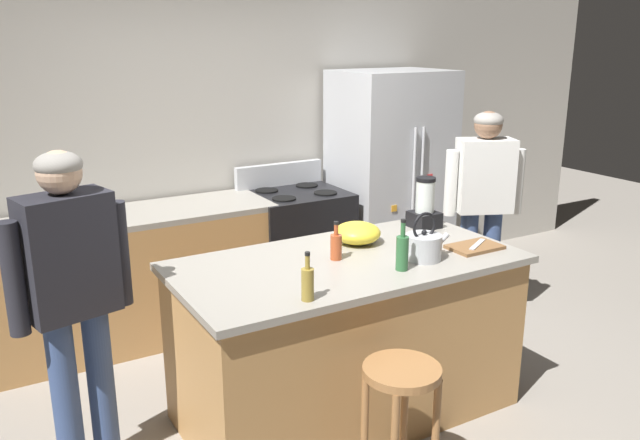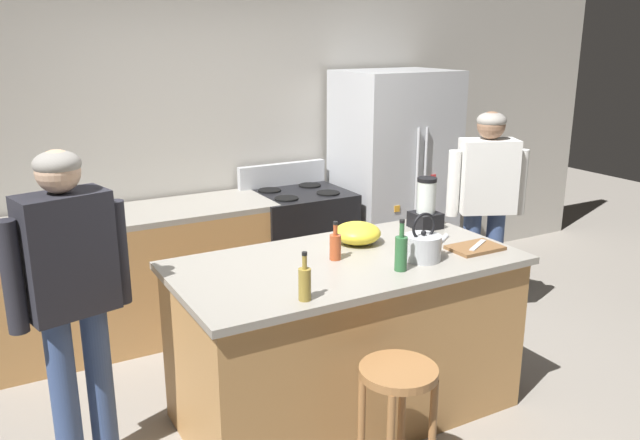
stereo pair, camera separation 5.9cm
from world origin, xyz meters
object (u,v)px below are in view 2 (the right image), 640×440
at_px(kitchen_island, 346,337).
at_px(bottle_cooking_sauce, 335,246).
at_px(bar_stool, 397,398).
at_px(chef_knife, 478,245).
at_px(bottle_vinegar, 305,283).
at_px(cutting_board, 475,248).
at_px(stove_range, 299,248).
at_px(person_by_island_left, 71,286).
at_px(mixing_bowl, 357,233).
at_px(refrigerator, 393,182).
at_px(person_by_sink_right, 486,198).
at_px(tea_kettle, 423,246).
at_px(blender_appliance, 426,207).
at_px(bottle_olive_oil, 401,252).

distance_m(kitchen_island, bottle_cooking_sauce, 0.55).
relative_size(bar_stool, chef_knife, 3.10).
bearing_deg(bottle_cooking_sauce, bottle_vinegar, -134.48).
height_order(bottle_vinegar, chef_knife, bottle_vinegar).
xyz_separation_m(kitchen_island, cutting_board, (0.73, -0.21, 0.48)).
distance_m(stove_range, person_by_island_left, 2.37).
bearing_deg(person_by_island_left, bottle_vinegar, -31.38).
relative_size(mixing_bowl, chef_knife, 1.26).
distance_m(kitchen_island, bottle_vinegar, 0.82).
distance_m(refrigerator, mixing_bowl, 1.74).
bearing_deg(cutting_board, person_by_island_left, 169.40).
distance_m(person_by_sink_right, cutting_board, 1.12).
relative_size(refrigerator, tea_kettle, 6.71).
distance_m(kitchen_island, blender_appliance, 1.01).
xyz_separation_m(bottle_olive_oil, mixing_bowl, (0.05, 0.50, -0.04)).
bearing_deg(tea_kettle, chef_knife, -0.69).
relative_size(refrigerator, cutting_board, 6.16).
distance_m(person_by_island_left, mixing_bowl, 1.61).
bearing_deg(chef_knife, bottle_cooking_sauce, 133.43).
bearing_deg(blender_appliance, person_by_sink_right, 20.12).
distance_m(blender_appliance, mixing_bowl, 0.56).
bearing_deg(chef_knife, person_by_island_left, 139.75).
bearing_deg(bar_stool, bottle_vinegar, 128.50).
height_order(refrigerator, stove_range, refrigerator).
distance_m(mixing_bowl, chef_knife, 0.70).
bearing_deg(mixing_bowl, chef_knife, -38.00).
height_order(kitchen_island, bottle_olive_oil, bottle_olive_oil).
xyz_separation_m(kitchen_island, bottle_cooking_sauce, (-0.05, 0.03, 0.55)).
distance_m(stove_range, mixing_bowl, 1.44).
distance_m(tea_kettle, cutting_board, 0.38).
relative_size(bar_stool, bottle_cooking_sauce, 3.16).
height_order(bottle_vinegar, bottle_olive_oil, bottle_olive_oil).
bearing_deg(stove_range, mixing_bowl, -102.25).
relative_size(bottle_cooking_sauce, bottle_vinegar, 0.92).
xyz_separation_m(refrigerator, cutting_board, (-0.65, -1.71, 0.02)).
distance_m(kitchen_island, bar_stool, 0.77).
bearing_deg(bar_stool, chef_knife, 29.78).
xyz_separation_m(refrigerator, bottle_cooking_sauce, (-1.43, -1.47, 0.09)).
relative_size(bottle_olive_oil, cutting_board, 0.92).
bearing_deg(tea_kettle, refrigerator, 59.20).
bearing_deg(bottle_vinegar, bottle_cooking_sauce, 45.52).
bearing_deg(bottle_olive_oil, bottle_cooking_sauce, 124.02).
height_order(bottle_cooking_sauce, mixing_bowl, bottle_cooking_sauce).
xyz_separation_m(bottle_olive_oil, cutting_board, (0.58, 0.07, -0.09)).
bearing_deg(stove_range, tea_kettle, -94.23).
relative_size(kitchen_island, blender_appliance, 5.88).
bearing_deg(bottle_olive_oil, person_by_sink_right, 31.45).
bearing_deg(bottle_cooking_sauce, bottle_olive_oil, -55.98).
relative_size(kitchen_island, mixing_bowl, 6.89).
bearing_deg(kitchen_island, bottle_cooking_sauce, 149.86).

